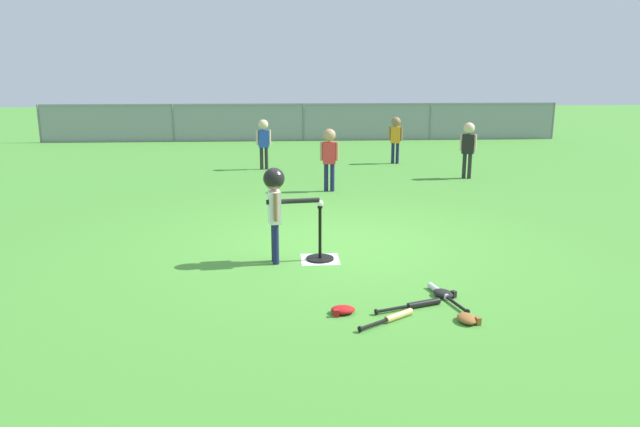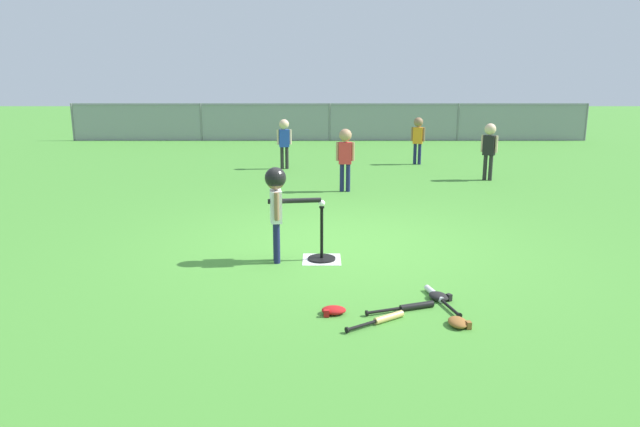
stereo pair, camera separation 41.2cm
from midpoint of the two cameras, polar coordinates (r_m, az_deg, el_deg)
name	(u,v)px [view 1 (the left image)]	position (r m, az deg, el deg)	size (l,w,h in m)	color
ground_plane	(339,245)	(7.45, 0.23, -3.04)	(60.00, 60.00, 0.00)	#478C33
home_plate	(320,259)	(6.87, -1.72, -4.44)	(0.44, 0.44, 0.01)	white
batting_tee	(320,252)	(6.84, -1.73, -3.70)	(0.32, 0.32, 0.63)	black
baseball_on_tee	(320,203)	(6.70, -1.76, 0.99)	(0.07, 0.07, 0.07)	white
batter_child	(275,196)	(6.61, -6.13, 1.70)	(0.63, 0.31, 1.09)	#191E4C
fielder_near_right	(264,137)	(13.16, -6.36, 7.28)	(0.32, 0.22, 1.10)	#262626
fielder_near_left	(468,143)	(12.27, 13.15, 6.65)	(0.29, 0.23, 1.13)	#262626
fielder_deep_left	(329,151)	(10.64, -0.21, 6.00)	(0.33, 0.22, 1.13)	#191E4C
fielder_deep_center	(396,134)	(14.02, 6.46, 7.64)	(0.31, 0.22, 1.09)	#191E4C
spare_bat_silver	(442,294)	(5.85, 9.70, -7.65)	(0.22, 0.71, 0.06)	silver
spare_bat_wood	(393,317)	(5.27, 4.84, -9.95)	(0.54, 0.40, 0.06)	#DBB266
spare_bat_black	(417,305)	(5.56, 7.24, -8.71)	(0.66, 0.28, 0.06)	black
glove_by_plate	(343,310)	(5.39, -0.01, -9.28)	(0.22, 0.17, 0.07)	#B21919
glove_near_bats	(468,319)	(5.32, 11.85, -9.89)	(0.20, 0.24, 0.07)	brown
glove_tossed_aside	(444,293)	(5.85, 9.84, -7.61)	(0.25, 0.27, 0.07)	black
outfield_fence	(303,121)	(18.63, -2.26, 8.90)	(16.06, 0.06, 1.15)	slate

